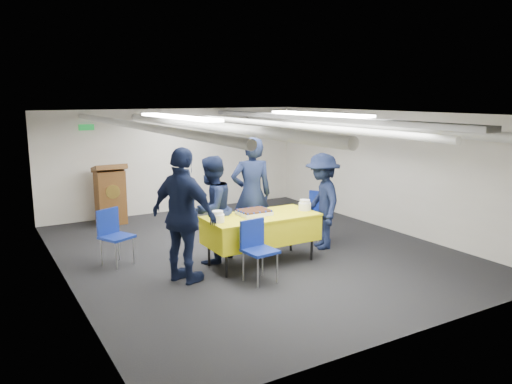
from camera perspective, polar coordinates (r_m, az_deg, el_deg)
ground at (r=8.52m, az=-0.32°, el=-6.69°), size 7.00×7.00×0.00m
room_shell at (r=8.55m, az=-1.16°, el=5.79°), size 6.00×7.00×2.30m
serving_table at (r=7.75m, az=0.60°, el=-4.18°), size 1.76×0.83×0.77m
sheet_cake at (r=7.71m, az=-0.22°, el=-2.32°), size 0.49×0.38×0.09m
plate_stack_left at (r=7.28m, az=-4.41°, el=-2.86°), size 0.20×0.20×0.17m
plate_stack_right at (r=8.06m, az=5.59°, el=-1.52°), size 0.20×0.20×0.17m
podium at (r=10.55m, az=-16.32°, el=-0.23°), size 0.62×0.53×1.25m
chair_near at (r=7.04m, az=0.06°, el=-5.97°), size 0.46×0.46×0.87m
chair_right at (r=9.13m, az=6.92°, el=-2.10°), size 0.56×0.56×0.87m
chair_left at (r=8.01m, az=-16.04°, el=-4.31°), size 0.56×0.56×0.87m
sailor_a at (r=8.34m, az=-0.53°, el=-0.27°), size 0.79×0.63×1.92m
sailor_b at (r=7.80m, az=-5.12°, el=-2.01°), size 1.02×0.96×1.68m
sailor_c at (r=6.95m, az=-8.27°, el=-2.72°), size 0.90×1.21×1.90m
sailor_d at (r=8.54m, az=7.57°, el=-1.05°), size 0.93×1.20×1.64m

